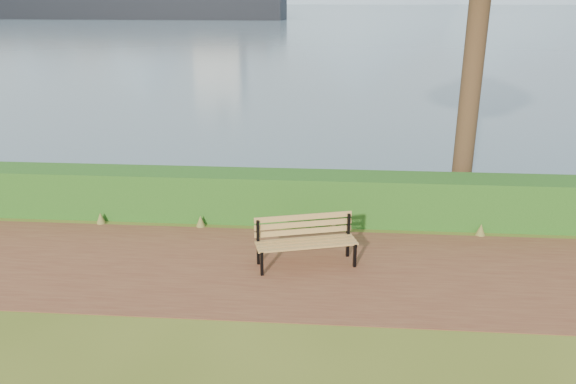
{
  "coord_description": "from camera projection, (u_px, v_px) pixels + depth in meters",
  "views": [
    {
      "loc": [
        1.52,
        -8.38,
        4.47
      ],
      "look_at": [
        0.76,
        1.2,
        1.1
      ],
      "focal_mm": 35.0,
      "sensor_mm": 36.0,
      "label": 1
    }
  ],
  "objects": [
    {
      "name": "ground",
      "position": [
        238.0,
        276.0,
        9.48
      ],
      "size": [
        140.0,
        140.0,
        0.0
      ],
      "primitive_type": "plane",
      "color": "#445718",
      "rests_on": "ground"
    },
    {
      "name": "path",
      "position": [
        240.0,
        267.0,
        9.76
      ],
      "size": [
        40.0,
        3.4,
        0.01
      ],
      "primitive_type": "cube",
      "color": "brown",
      "rests_on": "ground"
    },
    {
      "name": "hedge",
      "position": [
        257.0,
        196.0,
        11.76
      ],
      "size": [
        32.0,
        0.85,
        1.0
      ],
      "primitive_type": "cube",
      "color": "#144313",
      "rests_on": "ground"
    },
    {
      "name": "water",
      "position": [
        332.0,
        6.0,
        254.1
      ],
      "size": [
        700.0,
        510.0,
        0.0
      ],
      "primitive_type": "cube",
      "color": "#415A69",
      "rests_on": "ground"
    },
    {
      "name": "bench",
      "position": [
        305.0,
        237.0,
        9.74
      ],
      "size": [
        1.81,
        0.96,
        0.87
      ],
      "rotation": [
        0.0,
        0.0,
        0.27
      ],
      "color": "black",
      "rests_on": "ground"
    },
    {
      "name": "cargo_ship",
      "position": [
        119.0,
        2.0,
        114.68
      ],
      "size": [
        73.34,
        13.51,
        22.18
      ],
      "rotation": [
        0.0,
        0.0,
        -0.03
      ],
      "color": "black",
      "rests_on": "ground"
    }
  ]
}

